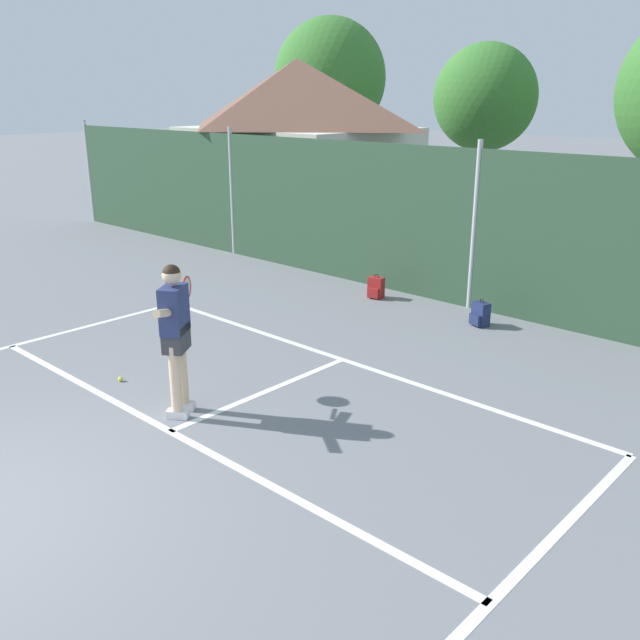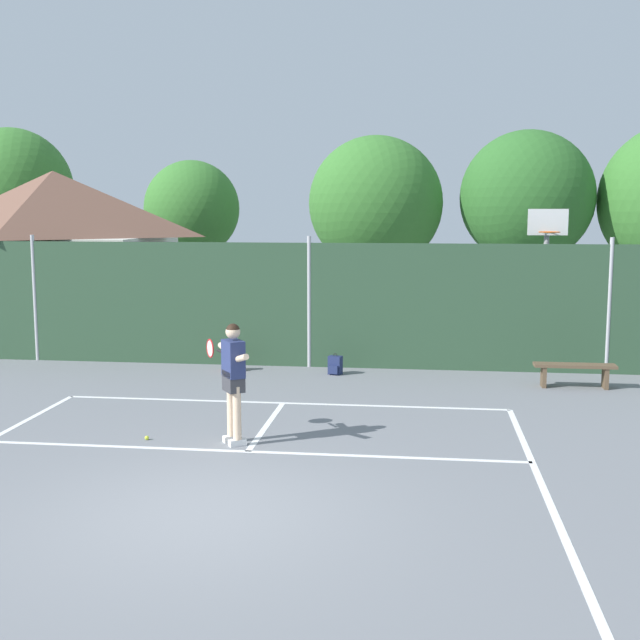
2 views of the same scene
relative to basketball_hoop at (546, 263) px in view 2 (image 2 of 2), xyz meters
name	(u,v)px [view 2 (image 2 of 2)]	position (x,y,z in m)	size (l,w,h in m)	color
ground_plane	(203,514)	(-5.35, -10.35, -2.31)	(120.00, 120.00, 0.00)	slate
court_markings	(217,495)	(-5.35, -9.70, -2.31)	(8.30, 11.10, 0.01)	white
chainlink_fence	(309,305)	(-5.35, -1.35, -0.91)	(26.09, 0.09, 2.95)	#2D4C33
basketball_hoop	(546,263)	(0.00, 0.00, 0.00)	(0.90, 0.67, 3.55)	#9E9EA3
clubhouse_building	(56,252)	(-12.79, 1.84, 0.06)	(5.97, 4.79, 4.57)	silver
treeline_backdrop	(402,199)	(-3.55, 8.23, 1.56)	(27.35, 4.54, 6.39)	brown
tennis_player	(233,372)	(-5.65, -7.50, -1.20)	(0.94, 1.16, 1.85)	silver
tennis_ball	(147,438)	(-7.04, -7.47, -2.28)	(0.07, 0.07, 0.07)	#CCE033
backpack_red	(233,362)	(-6.96, -2.03, -2.12)	(0.31, 0.28, 0.46)	maroon
backpack_navy	(335,366)	(-4.68, -2.13, -2.12)	(0.32, 0.31, 0.46)	navy
courtside_bench	(575,370)	(0.22, -2.83, -1.95)	(1.60, 0.36, 0.48)	brown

